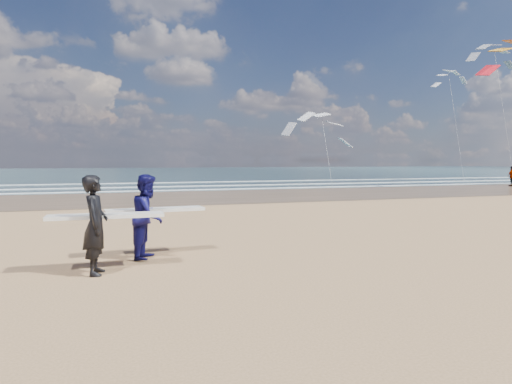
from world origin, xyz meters
name	(u,v)px	position (x,y,z in m)	size (l,w,h in m)	color
wet_sand_strip	(409,190)	(20.00, 18.00, 0.01)	(220.00, 12.00, 0.01)	#483926
ocean	(221,172)	(20.00, 72.00, 0.01)	(220.00, 100.00, 0.02)	#172E34
foam_breakers	(339,183)	(20.00, 28.10, 0.05)	(220.00, 11.70, 0.05)	white
surfer_near	(97,224)	(-0.95, -0.18, 0.96)	(2.21, 1.01, 1.88)	black
surfer_far	(148,216)	(0.12, 0.94, 0.93)	(2.23, 1.23, 1.85)	#0E0C44
beachgoer_1	(512,176)	(31.14, 19.37, 0.83)	(0.98, 0.41, 1.67)	brown
kite_1	(324,135)	(17.20, 25.69, 4.31)	(6.58, 4.82, 7.38)	slate
kite_2	(502,99)	(36.98, 26.14, 8.17)	(5.78, 4.74, 15.03)	slate
kite_5	(455,118)	(37.45, 32.92, 7.00)	(4.73, 4.62, 13.51)	slate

